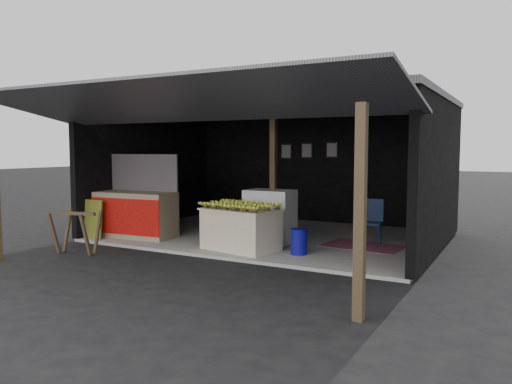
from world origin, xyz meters
The scene contains 13 objects.
ground centered at (0.00, 0.00, 0.00)m, with size 80.00×80.00×0.00m, color black.
concrete_slab centered at (0.00, 2.50, 0.03)m, with size 7.00×5.00×0.06m, color gray.
shophouse centered at (0.00, 2.82, 2.10)m, with size 7.40×7.29×3.02m.
banana_table centered at (0.20, 0.71, 0.46)m, with size 1.57×1.12×0.79m.
banana_pile centered at (0.20, 0.71, 0.93)m, with size 1.32×0.79×0.16m, color yellow, non-canonical shape.
white_crate centered at (0.32, 1.70, 0.60)m, with size 0.98×0.68×1.08m.
neighbor_stall centered at (-2.52, 0.84, 0.60)m, with size 1.80×0.93×1.80m.
green_signboard centered at (-3.22, 0.24, 0.48)m, with size 0.55×0.04×0.83m, color black.
sawhorse centered at (-2.44, -0.89, 0.51)m, with size 0.86×0.85×0.81m.
water_barrel centered at (1.35, 0.85, 0.28)m, with size 0.30×0.30×0.44m, color #0B0B81.
plastic_chair centered at (2.26, 2.36, 0.60)m, with size 0.47×0.47×0.92m.
magenta_rug centered at (2.16, 2.16, 0.07)m, with size 1.50×1.00×0.01m, color maroon.
picture_frames centered at (-0.17, 4.89, 1.93)m, with size 1.62×0.04×0.46m.
Camera 1 is at (4.94, -7.40, 1.99)m, focal length 35.00 mm.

